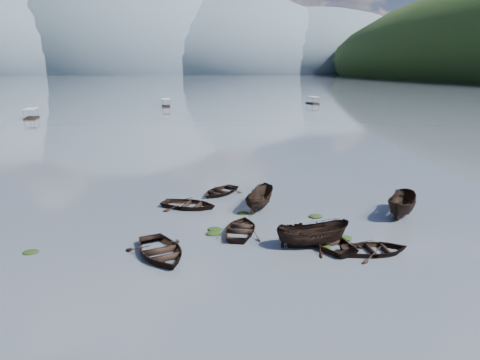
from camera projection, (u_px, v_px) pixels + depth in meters
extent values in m
plane|color=#484F5A|center=(280.00, 265.00, 24.73)|extent=(2400.00, 2400.00, 0.00)
ellipsoid|color=#475666|center=(20.00, 73.00, 829.53)|extent=(520.00, 520.00, 280.00)
ellipsoid|color=#475666|center=(126.00, 73.00, 867.14)|extent=(520.00, 520.00, 340.00)
ellipsoid|color=#475666|center=(223.00, 73.00, 904.75)|extent=(520.00, 520.00, 260.00)
ellipsoid|color=#475666|center=(304.00, 73.00, 938.59)|extent=(520.00, 520.00, 220.00)
imported|color=black|center=(161.00, 256.00, 25.95)|extent=(4.88, 5.87, 1.05)
imported|color=black|center=(241.00, 232.00, 29.66)|extent=(4.46, 5.22, 0.91)
imported|color=black|center=(312.00, 246.00, 27.39)|extent=(4.82, 1.97, 1.84)
imported|color=black|center=(326.00, 245.00, 27.60)|extent=(4.47, 5.40, 0.97)
imported|color=black|center=(375.00, 253.00, 26.36)|extent=(4.38, 3.26, 0.87)
imported|color=black|center=(401.00, 215.00, 33.11)|extent=(4.70, 5.06, 1.94)
imported|color=black|center=(189.00, 208.00, 34.87)|extent=(5.57, 5.01, 0.95)
imported|color=black|center=(220.00, 194.00, 38.67)|extent=(5.16, 5.12, 0.88)
imported|color=black|center=(259.00, 208.00, 34.86)|extent=(3.80, 4.85, 1.78)
ellipsoid|color=black|center=(213.00, 234.00, 29.35)|extent=(1.07, 0.88, 0.23)
ellipsoid|color=black|center=(215.00, 230.00, 30.13)|extent=(1.00, 0.80, 0.22)
ellipsoid|color=black|center=(344.00, 239.00, 28.50)|extent=(1.14, 0.92, 0.25)
ellipsoid|color=black|center=(243.00, 214.00, 33.43)|extent=(0.93, 0.78, 0.21)
ellipsoid|color=black|center=(323.00, 248.00, 27.08)|extent=(1.03, 0.82, 0.21)
ellipsoid|color=black|center=(31.00, 253.00, 26.39)|extent=(0.98, 0.79, 0.21)
ellipsoid|color=black|center=(255.00, 204.00, 35.81)|extent=(0.96, 0.80, 0.20)
ellipsoid|color=black|center=(316.00, 217.00, 32.70)|extent=(1.10, 0.88, 0.24)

